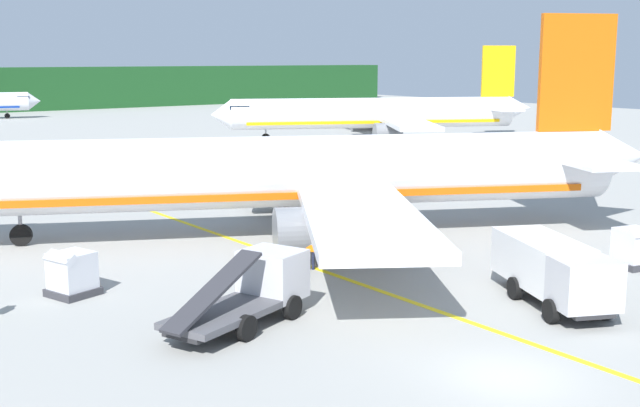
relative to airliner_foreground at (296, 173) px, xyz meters
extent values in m
cube|color=#999993|center=(-6.22, 27.92, -3.49)|extent=(240.00, 320.00, 0.20)
cylinder|color=white|center=(-0.51, 0.25, 0.11)|extent=(33.95, 19.39, 3.80)
cone|color=white|center=(17.05, -8.45, 0.51)|extent=(4.30, 4.31, 3.23)
cube|color=white|center=(-2.77, -8.83, -0.56)|extent=(12.62, 16.08, 0.50)
cylinder|color=slate|center=(-3.17, -5.57, -1.76)|extent=(3.84, 3.39, 2.20)
cube|color=white|center=(5.34, 7.55, -0.56)|extent=(10.07, 16.67, 0.50)
cylinder|color=slate|center=(2.51, 5.90, -1.76)|extent=(3.84, 3.39, 2.20)
cube|color=#D8590C|center=(14.28, -7.07, 5.26)|extent=(4.10, 2.28, 6.50)
cube|color=white|center=(14.28, -7.07, 0.51)|extent=(7.48, 10.74, 0.24)
cube|color=#D8590C|center=(-0.51, 0.25, -0.94)|extent=(30.64, 17.62, 0.36)
cylinder|color=black|center=(-12.77, 6.33, -2.84)|extent=(1.14, 0.80, 1.10)
cylinder|color=gray|center=(-12.77, 6.33, -2.04)|extent=(0.20, 0.20, 0.50)
cylinder|color=black|center=(-0.32, -2.74, -2.84)|extent=(1.14, 0.80, 1.10)
cylinder|color=gray|center=(-0.32, -2.74, -2.04)|extent=(0.20, 0.20, 0.50)
cylinder|color=black|center=(1.99, 1.92, -2.84)|extent=(1.14, 0.80, 1.10)
cylinder|color=gray|center=(1.99, 1.92, -2.04)|extent=(0.20, 0.20, 0.50)
cylinder|color=white|center=(36.25, 36.16, -0.19)|extent=(31.04, 17.83, 3.48)
cone|color=white|center=(20.53, 44.02, -0.19)|extent=(3.44, 3.94, 3.30)
cone|color=white|center=(52.31, 28.15, 0.18)|extent=(3.94, 3.95, 2.96)
cube|color=#192333|center=(22.33, 43.12, 0.60)|extent=(3.29, 3.63, 0.55)
cube|color=white|center=(34.15, 27.86, -0.80)|extent=(11.58, 14.71, 0.46)
cylinder|color=slate|center=(33.80, 30.84, -1.89)|extent=(3.52, 3.11, 2.01)
cube|color=white|center=(41.63, 42.83, -0.80)|extent=(9.25, 15.26, 0.46)
cylinder|color=slate|center=(39.03, 41.32, -1.89)|extent=(3.52, 3.11, 2.01)
cube|color=#F2B20C|center=(49.77, 29.42, 4.53)|extent=(3.75, 2.09, 5.95)
cube|color=white|center=(49.77, 29.42, 0.18)|extent=(6.87, 9.83, 0.22)
cube|color=#F2B20C|center=(36.25, 36.16, -1.14)|extent=(28.01, 16.21, 0.33)
cylinder|color=black|center=(25.05, 41.76, -2.89)|extent=(1.04, 0.74, 1.01)
cylinder|color=gray|center=(25.05, 41.76, -2.15)|extent=(0.18, 0.18, 0.46)
cylinder|color=black|center=(36.42, 33.42, -2.89)|extent=(1.04, 0.74, 1.01)
cylinder|color=gray|center=(36.42, 33.42, -2.15)|extent=(0.18, 0.18, 0.46)
cylinder|color=black|center=(38.55, 37.68, -2.89)|extent=(1.04, 0.74, 1.01)
cylinder|color=gray|center=(38.55, 37.68, -2.15)|extent=(0.18, 0.18, 0.46)
cone|color=silver|center=(16.10, 95.75, -0.72)|extent=(2.54, 3.16, 2.76)
cube|color=#192333|center=(14.49, 96.22, -0.06)|extent=(2.46, 2.89, 0.46)
cylinder|color=black|center=(12.06, 96.95, -2.97)|extent=(0.88, 0.50, 0.84)
cylinder|color=gray|center=(12.06, 96.95, -2.36)|extent=(0.15, 0.15, 0.38)
cube|color=silver|center=(-0.21, -18.36, -1.89)|extent=(2.76, 2.56, 1.80)
cube|color=#192333|center=(-0.57, -19.13, -1.53)|extent=(1.71, 0.86, 0.94)
cube|color=white|center=(1.21, -15.35, -1.87)|extent=(4.06, 5.33, 1.85)
cube|color=#262628|center=(0.82, -16.16, -2.87)|extent=(4.22, 6.68, 0.16)
cylinder|color=black|center=(0.91, -18.56, -2.94)|extent=(0.64, 0.93, 0.90)
cylinder|color=black|center=(-1.08, -17.62, -2.94)|extent=(0.64, 0.93, 0.90)
cylinder|color=black|center=(2.20, -15.82, -2.94)|extent=(0.64, 0.93, 0.90)
cylinder|color=black|center=(0.21, -14.88, -2.94)|extent=(0.64, 0.93, 0.90)
cube|color=silver|center=(-8.43, -10.51, -1.89)|extent=(2.46, 2.69, 1.80)
cube|color=#192333|center=(-7.64, -10.21, -1.53)|extent=(0.73, 1.76, 0.94)
cube|color=#4C4C51|center=(-11.29, -11.59, -2.67)|extent=(4.80, 3.58, 0.24)
cube|color=#2D2D33|center=(-11.66, -11.73, -1.69)|extent=(4.47, 2.41, 1.88)
cube|color=#262628|center=(-10.45, -11.27, -2.87)|extent=(6.25, 3.60, 0.16)
cylinder|color=black|center=(-9.10, -9.59, -2.94)|extent=(0.94, 0.58, 0.90)
cylinder|color=black|center=(-8.33, -11.64, -2.94)|extent=(0.94, 0.58, 0.90)
cylinder|color=black|center=(-11.68, -10.56, -2.94)|extent=(0.94, 0.58, 0.90)
cylinder|color=black|center=(-10.90, -12.62, -2.94)|extent=(0.94, 0.58, 0.90)
cube|color=#333338|center=(-13.75, -3.86, -3.24)|extent=(2.11, 2.11, 0.30)
cube|color=silver|center=(-13.75, -3.86, -2.35)|extent=(1.87, 1.87, 1.49)
cube|color=silver|center=(-14.25, -4.01, -1.75)|extent=(1.03, 1.63, 0.55)
cube|color=#333338|center=(8.54, -14.86, -3.24)|extent=(2.04, 2.04, 0.30)
cube|color=silver|center=(8.54, -14.86, -2.34)|extent=(1.80, 1.80, 1.49)
cylinder|color=#191E33|center=(-3.68, -6.28, -2.97)|extent=(0.14, 0.14, 0.85)
cylinder|color=#191E33|center=(-3.55, -6.41, -2.97)|extent=(0.14, 0.14, 0.85)
cube|color=orange|center=(-3.62, -6.35, -2.23)|extent=(0.46, 0.47, 0.63)
cube|color=silver|center=(-3.62, -6.35, -2.19)|extent=(0.48, 0.49, 0.06)
sphere|color=tan|center=(-3.62, -6.35, -1.79)|extent=(0.23, 0.23, 0.23)
cylinder|color=orange|center=(-3.80, -6.15, -2.19)|extent=(0.09, 0.09, 0.60)
cylinder|color=orange|center=(-3.43, -6.54, -2.19)|extent=(0.09, 0.09, 0.60)
cube|color=yellow|center=(-3.36, -4.75, -3.39)|extent=(0.30, 60.00, 0.01)
camera|label=1|loc=(-24.50, -35.04, 6.11)|focal=45.18mm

